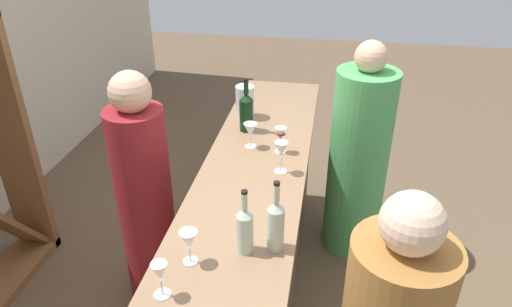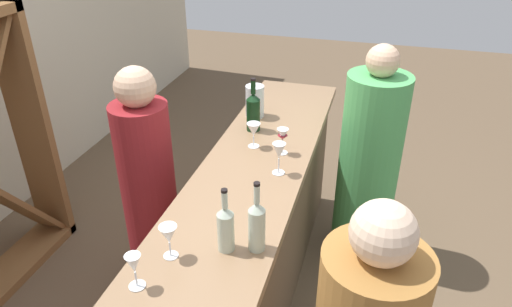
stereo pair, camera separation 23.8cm
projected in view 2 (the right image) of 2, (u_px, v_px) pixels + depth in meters
ground_plane at (256, 294)px, 3.04m from camera, size 12.00×12.00×0.00m
bar_counter at (256, 233)px, 2.79m from camera, size 2.44×0.56×1.00m
wine_bottle_leftmost_clear_pale at (226, 227)px, 1.88m from camera, size 0.07×0.07×0.29m
wine_bottle_second_left_clear_pale at (257, 225)px, 1.88m from camera, size 0.07×0.07×0.32m
wine_bottle_center_dark_green at (253, 111)px, 2.83m from camera, size 0.08×0.08×0.33m
wine_glass_near_left at (279, 152)px, 2.39m from camera, size 0.07×0.07×0.17m
wine_glass_near_center at (283, 136)px, 2.58m from camera, size 0.07×0.07×0.15m
wine_glass_near_right at (254, 130)px, 2.65m from camera, size 0.08×0.08×0.15m
wine_glass_far_left at (169, 235)px, 1.84m from camera, size 0.07×0.07×0.15m
wine_glass_far_center at (134, 265)px, 1.70m from camera, size 0.06×0.06×0.15m
water_pitcher at (255, 101)px, 3.01m from camera, size 0.12×0.12×0.21m
person_left_guest at (368, 167)px, 3.09m from camera, size 0.41×0.41×1.52m
person_right_guest at (149, 193)px, 2.81m from camera, size 0.42×0.42×1.49m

